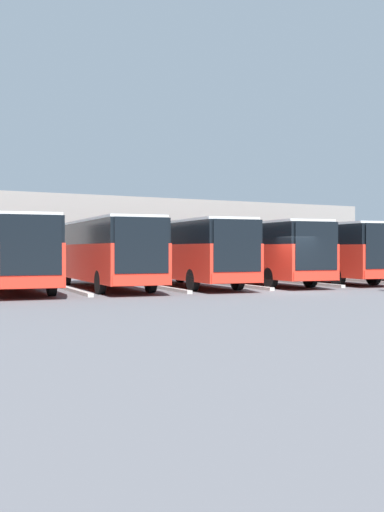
# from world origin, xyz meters

# --- Properties ---
(ground_plane) EXTENTS (600.00, 600.00, 0.00)m
(ground_plane) POSITION_xyz_m (0.00, 0.00, 0.00)
(ground_plane) COLOR #5B5B60
(bus_1) EXTENTS (4.22, 12.36, 3.32)m
(bus_1) POSITION_xyz_m (-10.82, -5.67, 1.85)
(bus_1) COLOR red
(bus_1) RESTS_ON ground_plane
(curb_divider_1) EXTENTS (1.14, 6.40, 0.15)m
(curb_divider_1) POSITION_xyz_m (-8.66, -3.88, 0.07)
(curb_divider_1) COLOR #B2B2AD
(curb_divider_1) RESTS_ON ground_plane
(bus_2) EXTENTS (4.22, 12.36, 3.32)m
(bus_2) POSITION_xyz_m (-6.49, -5.61, 1.85)
(bus_2) COLOR red
(bus_2) RESTS_ON ground_plane
(curb_divider_2) EXTENTS (1.14, 6.40, 0.15)m
(curb_divider_2) POSITION_xyz_m (-4.33, -3.81, 0.07)
(curb_divider_2) COLOR #B2B2AD
(curb_divider_2) RESTS_ON ground_plane
(bus_3) EXTENTS (4.22, 12.36, 3.32)m
(bus_3) POSITION_xyz_m (-2.16, -5.64, 1.85)
(bus_3) COLOR red
(bus_3) RESTS_ON ground_plane
(curb_divider_3) EXTENTS (1.14, 6.40, 0.15)m
(curb_divider_3) POSITION_xyz_m (0.00, -3.85, 0.07)
(curb_divider_3) COLOR #B2B2AD
(curb_divider_3) RESTS_ON ground_plane
(bus_4) EXTENTS (4.22, 12.36, 3.32)m
(bus_4) POSITION_xyz_m (2.17, -5.69, 1.85)
(bus_4) COLOR red
(bus_4) RESTS_ON ground_plane
(curb_divider_4) EXTENTS (1.14, 6.40, 0.15)m
(curb_divider_4) POSITION_xyz_m (4.33, -3.90, 0.07)
(curb_divider_4) COLOR #B2B2AD
(curb_divider_4) RESTS_ON ground_plane
(bus_5) EXTENTS (4.22, 12.36, 3.32)m
(bus_5) POSITION_xyz_m (6.50, -6.05, 1.85)
(bus_5) COLOR red
(bus_5) RESTS_ON ground_plane
(curb_divider_5) EXTENTS (1.14, 6.40, 0.15)m
(curb_divider_5) POSITION_xyz_m (8.66, -4.25, 0.07)
(curb_divider_5) COLOR #B2B2AD
(curb_divider_5) RESTS_ON ground_plane
(bus_6) EXTENTS (4.22, 12.36, 3.32)m
(bus_6) POSITION_xyz_m (10.83, -6.39, 1.85)
(bus_6) COLOR red
(bus_6) RESTS_ON ground_plane
(station_building) EXTENTS (41.02, 12.78, 5.53)m
(station_building) POSITION_xyz_m (0.00, -21.90, 2.80)
(station_building) COLOR gray
(station_building) RESTS_ON ground_plane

